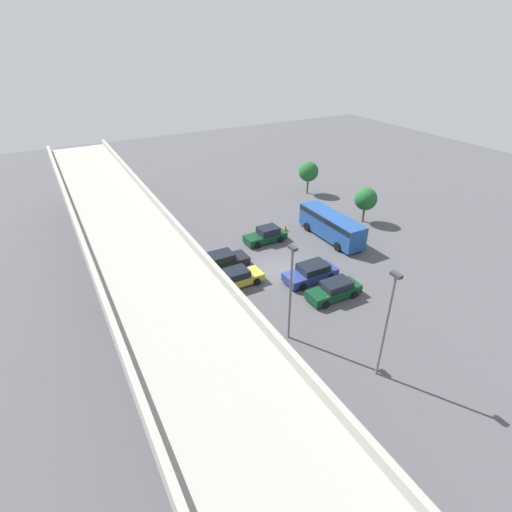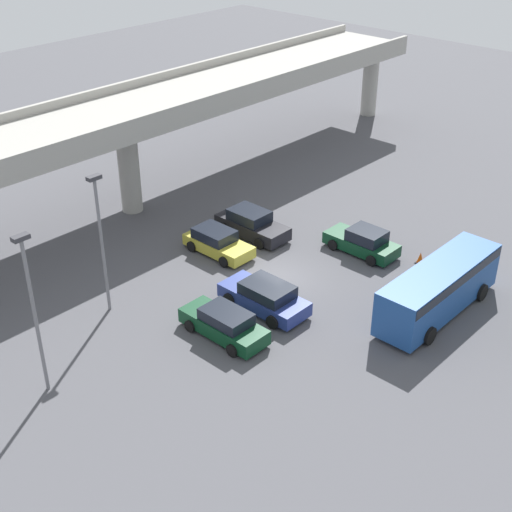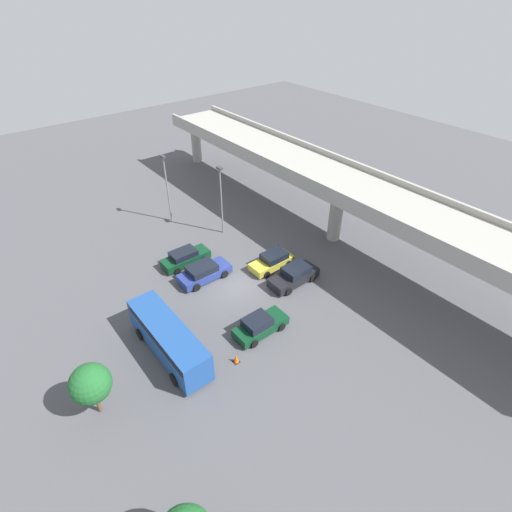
# 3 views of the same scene
# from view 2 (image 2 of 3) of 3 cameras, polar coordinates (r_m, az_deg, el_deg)

# --- Properties ---
(ground_plane) EXTENTS (114.27, 114.27, 0.00)m
(ground_plane) POSITION_cam_2_polar(r_m,az_deg,el_deg) (39.36, 1.66, -1.73)
(ground_plane) COLOR #4C4C51
(highway_overpass) EXTENTS (54.67, 6.55, 7.38)m
(highway_overpass) POSITION_cam_2_polar(r_m,az_deg,el_deg) (45.24, -10.49, 10.63)
(highway_overpass) COLOR #9E9B93
(highway_overpass) RESTS_ON ground_plane
(parked_car_0) EXTENTS (1.98, 4.63, 1.48)m
(parked_car_0) POSITION_cam_2_polar(r_m,az_deg,el_deg) (34.44, -2.55, -5.44)
(parked_car_0) COLOR #0C381E
(parked_car_0) RESTS_ON ground_plane
(parked_car_1) EXTENTS (2.22, 4.82, 1.54)m
(parked_car_1) POSITION_cam_2_polar(r_m,az_deg,el_deg) (36.33, 0.71, -3.28)
(parked_car_1) COLOR navy
(parked_car_1) RESTS_ON ground_plane
(parked_car_2) EXTENTS (2.06, 4.30, 1.45)m
(parked_car_2) POSITION_cam_2_polar(r_m,az_deg,el_deg) (41.49, -3.10, 1.11)
(parked_car_2) COLOR gold
(parked_car_2) RESTS_ON ground_plane
(parked_car_3) EXTENTS (2.14, 4.73, 1.62)m
(parked_car_3) POSITION_cam_2_polar(r_m,az_deg,el_deg) (43.35, -0.35, 2.58)
(parked_car_3) COLOR black
(parked_car_3) RESTS_ON ground_plane
(parked_car_4) EXTENTS (2.03, 4.39, 1.56)m
(parked_car_4) POSITION_cam_2_polar(r_m,az_deg,el_deg) (41.90, 8.54, 1.14)
(parked_car_4) COLOR #0C381E
(parked_car_4) RESTS_ON ground_plane
(shuttle_bus) EXTENTS (8.44, 2.56, 2.63)m
(shuttle_bus) POSITION_cam_2_polar(r_m,az_deg,el_deg) (36.81, 14.45, -2.31)
(shuttle_bus) COLOR #1E478C
(shuttle_bus) RESTS_ON ground_plane
(lamp_post_near_aisle) EXTENTS (0.70, 0.35, 7.42)m
(lamp_post_near_aisle) POSITION_cam_2_polar(r_m,az_deg,el_deg) (35.28, -12.32, 1.77)
(lamp_post_near_aisle) COLOR slate
(lamp_post_near_aisle) RESTS_ON ground_plane
(lamp_post_mid_lot) EXTENTS (0.70, 0.35, 7.60)m
(lamp_post_mid_lot) POSITION_cam_2_polar(r_m,az_deg,el_deg) (30.44, -17.44, -3.60)
(lamp_post_mid_lot) COLOR slate
(lamp_post_mid_lot) RESTS_ON ground_plane
(traffic_cone) EXTENTS (0.44, 0.44, 0.70)m
(traffic_cone) POSITION_cam_2_polar(r_m,az_deg,el_deg) (41.60, 13.01, -0.17)
(traffic_cone) COLOR black
(traffic_cone) RESTS_ON ground_plane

